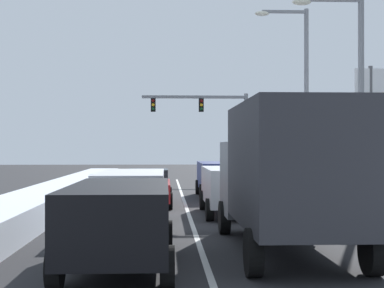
{
  "coord_description": "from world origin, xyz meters",
  "views": [
    {
      "loc": [
        -0.83,
        -4.52,
        2.43
      ],
      "look_at": [
        0.4,
        22.8,
        2.55
      ],
      "focal_mm": 54.87,
      "sensor_mm": 36.0,
      "label": 1
    }
  ],
  "objects_px": {
    "suv_black_center_lane_nearest": "(119,217)",
    "street_lamp_right_near": "(351,82)",
    "suv_silver_right_lane_second": "(233,186)",
    "street_lamp_right_mid": "(300,86)",
    "sedan_red_center_lane_third": "(148,187)",
    "suv_white_center_lane_second": "(131,193)",
    "box_truck_right_lane_nearest": "(286,170)",
    "traffic_light_gantry": "(213,117)",
    "suv_navy_right_lane_third": "(220,176)"
  },
  "relations": [
    {
      "from": "sedan_red_center_lane_third",
      "to": "traffic_light_gantry",
      "type": "xyz_separation_m",
      "value": [
        4.13,
        17.25,
        3.73
      ]
    },
    {
      "from": "suv_black_center_lane_nearest",
      "to": "street_lamp_right_mid",
      "type": "height_order",
      "value": "street_lamp_right_mid"
    },
    {
      "from": "suv_black_center_lane_nearest",
      "to": "sedan_red_center_lane_third",
      "type": "bearing_deg",
      "value": 89.08
    },
    {
      "from": "box_truck_right_lane_nearest",
      "to": "suv_black_center_lane_nearest",
      "type": "bearing_deg",
      "value": -157.71
    },
    {
      "from": "suv_silver_right_lane_second",
      "to": "street_lamp_right_mid",
      "type": "height_order",
      "value": "street_lamp_right_mid"
    },
    {
      "from": "box_truck_right_lane_nearest",
      "to": "suv_navy_right_lane_third",
      "type": "xyz_separation_m",
      "value": [
        -0.15,
        14.8,
        -0.88
      ]
    },
    {
      "from": "suv_silver_right_lane_second",
      "to": "street_lamp_right_near",
      "type": "relative_size",
      "value": 0.62
    },
    {
      "from": "suv_white_center_lane_second",
      "to": "street_lamp_right_mid",
      "type": "distance_m",
      "value": 13.89
    },
    {
      "from": "traffic_light_gantry",
      "to": "suv_navy_right_lane_third",
      "type": "bearing_deg",
      "value": -93.37
    },
    {
      "from": "box_truck_right_lane_nearest",
      "to": "suv_white_center_lane_second",
      "type": "relative_size",
      "value": 1.47
    },
    {
      "from": "suv_silver_right_lane_second",
      "to": "suv_navy_right_lane_third",
      "type": "bearing_deg",
      "value": 88.3
    },
    {
      "from": "suv_black_center_lane_nearest",
      "to": "sedan_red_center_lane_third",
      "type": "xyz_separation_m",
      "value": [
        0.2,
        12.42,
        -0.25
      ]
    },
    {
      "from": "traffic_light_gantry",
      "to": "street_lamp_right_near",
      "type": "relative_size",
      "value": 0.95
    },
    {
      "from": "suv_white_center_lane_second",
      "to": "sedan_red_center_lane_third",
      "type": "relative_size",
      "value": 1.09
    },
    {
      "from": "box_truck_right_lane_nearest",
      "to": "traffic_light_gantry",
      "type": "bearing_deg",
      "value": 88.7
    },
    {
      "from": "suv_white_center_lane_second",
      "to": "street_lamp_right_mid",
      "type": "xyz_separation_m",
      "value": [
        7.64,
        10.72,
        4.42
      ]
    },
    {
      "from": "suv_navy_right_lane_third",
      "to": "sedan_red_center_lane_third",
      "type": "xyz_separation_m",
      "value": [
        -3.34,
        -3.9,
        -0.25
      ]
    },
    {
      "from": "sedan_red_center_lane_third",
      "to": "street_lamp_right_mid",
      "type": "bearing_deg",
      "value": 30.64
    },
    {
      "from": "suv_black_center_lane_nearest",
      "to": "traffic_light_gantry",
      "type": "bearing_deg",
      "value": 81.7
    },
    {
      "from": "suv_navy_right_lane_third",
      "to": "suv_black_center_lane_nearest",
      "type": "distance_m",
      "value": 16.69
    },
    {
      "from": "box_truck_right_lane_nearest",
      "to": "suv_black_center_lane_nearest",
      "type": "relative_size",
      "value": 1.47
    },
    {
      "from": "box_truck_right_lane_nearest",
      "to": "street_lamp_right_near",
      "type": "bearing_deg",
      "value": 62.86
    },
    {
      "from": "suv_navy_right_lane_third",
      "to": "box_truck_right_lane_nearest",
      "type": "bearing_deg",
      "value": -89.43
    },
    {
      "from": "box_truck_right_lane_nearest",
      "to": "sedan_red_center_lane_third",
      "type": "height_order",
      "value": "box_truck_right_lane_nearest"
    },
    {
      "from": "suv_silver_right_lane_second",
      "to": "street_lamp_right_near",
      "type": "bearing_deg",
      "value": 4.24
    },
    {
      "from": "suv_silver_right_lane_second",
      "to": "suv_white_center_lane_second",
      "type": "xyz_separation_m",
      "value": [
        -3.43,
        -3.01,
        0.0
      ]
    },
    {
      "from": "suv_white_center_lane_second",
      "to": "street_lamp_right_near",
      "type": "relative_size",
      "value": 0.62
    },
    {
      "from": "suv_white_center_lane_second",
      "to": "traffic_light_gantry",
      "type": "xyz_separation_m",
      "value": [
        4.44,
        23.63,
        3.48
      ]
    },
    {
      "from": "suv_silver_right_lane_second",
      "to": "traffic_light_gantry",
      "type": "height_order",
      "value": "traffic_light_gantry"
    },
    {
      "from": "suv_navy_right_lane_third",
      "to": "street_lamp_right_mid",
      "type": "relative_size",
      "value": 0.53
    },
    {
      "from": "suv_white_center_lane_second",
      "to": "box_truck_right_lane_nearest",
      "type": "bearing_deg",
      "value": -49.99
    },
    {
      "from": "box_truck_right_lane_nearest",
      "to": "street_lamp_right_near",
      "type": "xyz_separation_m",
      "value": [
        4.03,
        7.86,
        2.88
      ]
    },
    {
      "from": "suv_white_center_lane_second",
      "to": "street_lamp_right_mid",
      "type": "bearing_deg",
      "value": 54.54
    },
    {
      "from": "suv_white_center_lane_second",
      "to": "traffic_light_gantry",
      "type": "distance_m",
      "value": 24.3
    },
    {
      "from": "sedan_red_center_lane_third",
      "to": "street_lamp_right_mid",
      "type": "distance_m",
      "value": 9.71
    },
    {
      "from": "suv_navy_right_lane_third",
      "to": "street_lamp_right_mid",
      "type": "height_order",
      "value": "street_lamp_right_mid"
    },
    {
      "from": "suv_navy_right_lane_third",
      "to": "suv_white_center_lane_second",
      "type": "xyz_separation_m",
      "value": [
        -3.65,
        -10.28,
        0.0
      ]
    },
    {
      "from": "suv_navy_right_lane_third",
      "to": "traffic_light_gantry",
      "type": "relative_size",
      "value": 0.65
    },
    {
      "from": "suv_black_center_lane_nearest",
      "to": "street_lamp_right_near",
      "type": "xyz_separation_m",
      "value": [
        7.72,
        9.37,
        3.76
      ]
    },
    {
      "from": "street_lamp_right_near",
      "to": "street_lamp_right_mid",
      "type": "height_order",
      "value": "street_lamp_right_mid"
    },
    {
      "from": "box_truck_right_lane_nearest",
      "to": "traffic_light_gantry",
      "type": "xyz_separation_m",
      "value": [
        0.64,
        28.16,
        2.6
      ]
    },
    {
      "from": "box_truck_right_lane_nearest",
      "to": "suv_white_center_lane_second",
      "type": "bearing_deg",
      "value": 130.01
    },
    {
      "from": "sedan_red_center_lane_third",
      "to": "street_lamp_right_near",
      "type": "distance_m",
      "value": 9.05
    },
    {
      "from": "box_truck_right_lane_nearest",
      "to": "street_lamp_right_mid",
      "type": "xyz_separation_m",
      "value": [
        3.84,
        15.24,
        3.54
      ]
    },
    {
      "from": "suv_silver_right_lane_second",
      "to": "street_lamp_right_near",
      "type": "height_order",
      "value": "street_lamp_right_near"
    },
    {
      "from": "sedan_red_center_lane_third",
      "to": "suv_white_center_lane_second",
      "type": "bearing_deg",
      "value": -92.77
    },
    {
      "from": "box_truck_right_lane_nearest",
      "to": "sedan_red_center_lane_third",
      "type": "distance_m",
      "value": 11.5
    },
    {
      "from": "suv_black_center_lane_nearest",
      "to": "traffic_light_gantry",
      "type": "distance_m",
      "value": 30.18
    },
    {
      "from": "suv_silver_right_lane_second",
      "to": "street_lamp_right_mid",
      "type": "xyz_separation_m",
      "value": [
        4.2,
        7.71,
        4.42
      ]
    },
    {
      "from": "suv_black_center_lane_nearest",
      "to": "sedan_red_center_lane_third",
      "type": "distance_m",
      "value": 12.42
    }
  ]
}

